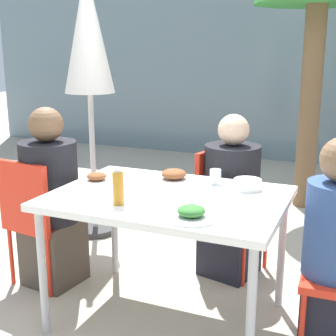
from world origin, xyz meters
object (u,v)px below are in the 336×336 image
(person_left, at_px, (51,204))
(chair_far, at_px, (224,201))
(drinking_cup, at_px, (215,177))
(salad_bowl, at_px, (248,184))
(chair_left, at_px, (37,214))
(closed_umbrella, at_px, (88,41))
(person_right, at_px, (335,254))
(bottle, at_px, (118,187))
(person_far, at_px, (231,202))

(person_left, xyz_separation_m, chair_far, (0.98, 0.65, -0.05))
(drinking_cup, distance_m, salad_bowl, 0.21)
(chair_left, height_order, drinking_cup, chair_left)
(person_left, xyz_separation_m, drinking_cup, (1.05, 0.19, 0.25))
(closed_umbrella, xyz_separation_m, drinking_cup, (1.28, -0.69, -0.79))
(person_right, distance_m, drinking_cup, 0.80)
(chair_far, distance_m, closed_umbrella, 1.64)
(salad_bowl, bearing_deg, chair_far, 118.73)
(closed_umbrella, bearing_deg, salad_bowl, -26.04)
(person_left, distance_m, bottle, 0.86)
(chair_left, height_order, salad_bowl, chair_left)
(chair_left, bearing_deg, person_left, 58.11)
(bottle, relative_size, drinking_cup, 2.14)
(person_far, height_order, drinking_cup, person_far)
(person_far, bearing_deg, bottle, -5.82)
(closed_umbrella, relative_size, drinking_cup, 24.29)
(person_right, relative_size, person_far, 1.01)
(drinking_cup, bearing_deg, person_left, -169.96)
(chair_far, relative_size, salad_bowl, 5.46)
(closed_umbrella, distance_m, bottle, 1.73)
(person_far, xyz_separation_m, salad_bowl, (0.21, -0.44, 0.27))
(person_left, bearing_deg, chair_far, 41.21)
(drinking_cup, bearing_deg, chair_far, 98.98)
(person_right, relative_size, salad_bowl, 7.20)
(chair_far, distance_m, salad_bowl, 0.64)
(person_left, bearing_deg, closed_umbrella, 111.76)
(chair_far, height_order, salad_bowl, chair_far)
(person_left, distance_m, person_far, 1.20)
(chair_left, distance_m, bottle, 0.90)
(person_left, relative_size, bottle, 6.22)
(chair_left, xyz_separation_m, person_far, (1.11, 0.66, 0.02))
(person_left, height_order, chair_far, person_left)
(drinking_cup, bearing_deg, bottle, -121.42)
(person_far, height_order, bottle, person_far)
(person_left, relative_size, chair_far, 1.38)
(chair_left, relative_size, person_right, 0.76)
(person_far, height_order, closed_umbrella, closed_umbrella)
(salad_bowl, bearing_deg, drinking_cup, 170.14)
(closed_umbrella, xyz_separation_m, salad_bowl, (1.48, -0.72, -0.81))
(person_left, relative_size, drinking_cup, 13.32)
(person_left, bearing_deg, person_far, 36.77)
(closed_umbrella, bearing_deg, person_right, -25.62)
(chair_left, relative_size, bottle, 4.52)
(person_left, relative_size, closed_umbrella, 0.55)
(person_left, height_order, drinking_cup, person_left)
(chair_left, distance_m, person_left, 0.11)
(person_right, xyz_separation_m, drinking_cup, (-0.71, 0.26, 0.26))
(person_far, relative_size, bottle, 5.90)
(closed_umbrella, bearing_deg, bottle, -53.03)
(person_far, xyz_separation_m, closed_umbrella, (-1.27, 0.29, 1.08))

